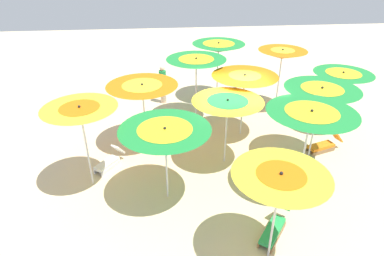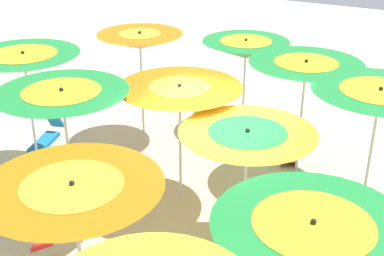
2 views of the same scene
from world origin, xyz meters
The scene contains 14 objects.
ground centered at (0.00, 0.00, -0.02)m, with size 37.30×37.30×0.04m, color beige.
beach_umbrella_1 centered at (2.23, -2.23, 1.94)m, with size 2.29×2.29×2.17m.
beach_umbrella_3 centered at (-0.58, -2.87, 2.02)m, with size 2.28×2.28×2.23m.
beach_umbrella_4 centered at (0.72, -0.38, 1.95)m, with size 2.09×2.09×2.17m.
beach_umbrella_5 centered at (2.29, 1.39, 2.27)m, with size 2.25×2.25×2.50m.
beach_umbrella_6 centered at (-2.30, -0.96, 2.24)m, with size 2.20×2.20×2.48m.
beach_umbrella_7 centered at (-0.93, 0.51, 2.09)m, with size 2.22×2.22×2.30m.
beach_umbrella_8 centered at (0.78, 2.36, 2.21)m, with size 2.17×2.17×2.46m.
beach_umbrella_9 centered at (-4.21, 0.18, 2.28)m, with size 2.20×2.20×2.52m.
beach_umbrella_10 centered at (-3.01, 2.50, 2.27)m, with size 1.90×1.90×2.50m.
beach_umbrella_11 centered at (-1.11, 4.06, 1.93)m, with size 2.03×2.03×2.19m.
lounger_0 centered at (0.42, 3.01, 0.21)m, with size 0.72×1.29×0.61m.
lounger_2 centered at (-1.65, 3.68, 0.22)m, with size 1.02×1.13×0.65m.
lounger_5 centered at (-4.56, 0.85, 0.21)m, with size 0.68×1.33×0.66m.
Camera 2 is at (3.26, -7.11, 5.55)m, focal length 49.67 mm.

